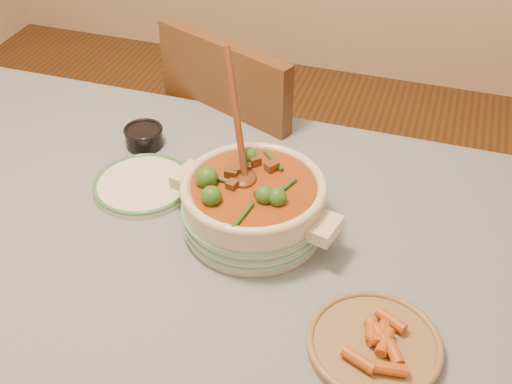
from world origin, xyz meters
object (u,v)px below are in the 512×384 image
stew_casserole (253,201)px  chair_far (252,152)px  fried_plate (374,343)px  white_plate (143,184)px  condiment_bowl (144,136)px  dining_table (160,261)px

stew_casserole → chair_far: (-0.19, 0.56, -0.29)m
fried_plate → chair_far: 0.97m
white_plate → chair_far: (0.10, 0.50, -0.22)m
condiment_bowl → fried_plate: condiment_bowl is taller
dining_table → chair_far: size_ratio=1.75×
dining_table → stew_casserole: 0.27m
dining_table → chair_far: 0.64m
chair_far → fried_plate: bearing=144.6°
stew_casserole → condiment_bowl: stew_casserole is taller
white_plate → condiment_bowl: size_ratio=2.84×
fried_plate → chair_far: bearing=121.9°
chair_far → dining_table: bearing=111.8°
stew_casserole → chair_far: 0.66m
dining_table → white_plate: white_plate is taller
white_plate → condiment_bowl: (-0.07, 0.16, 0.02)m
dining_table → chair_far: (0.01, 0.63, -0.12)m
white_plate → fried_plate: bearing=-26.1°
condiment_bowl → chair_far: 0.45m
white_plate → chair_far: 0.56m
white_plate → condiment_bowl: 0.18m
dining_table → stew_casserole: size_ratio=4.27×
stew_casserole → white_plate: (-0.29, 0.05, -0.07)m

